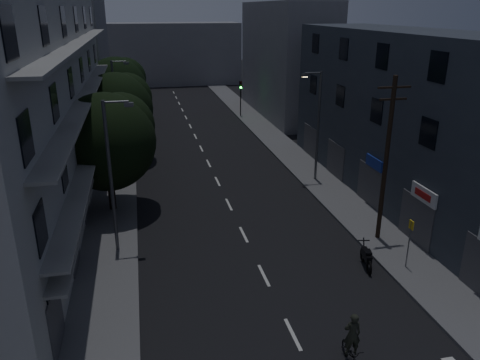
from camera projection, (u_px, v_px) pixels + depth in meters
name	position (u px, v px, depth m)	size (l,w,h in m)	color
ground	(208.00, 162.00, 39.83)	(160.00, 160.00, 0.00)	black
sidewalk_left	(117.00, 167.00, 38.31)	(3.00, 90.00, 0.15)	#565659
sidewalk_right	(292.00, 155.00, 41.30)	(3.00, 90.00, 0.15)	#565659
lane_markings	(198.00, 142.00, 45.56)	(0.15, 60.50, 0.01)	beige
building_left	(28.00, 100.00, 28.61)	(7.00, 36.00, 14.00)	#A8A7A3
building_right	(414.00, 120.00, 30.23)	(6.19, 28.00, 11.00)	#2D343E
building_far_left	(78.00, 46.00, 55.77)	(6.00, 20.00, 16.00)	slate
building_far_right	(285.00, 60.00, 55.56)	(6.00, 20.00, 13.00)	slate
building_far_end	(168.00, 54.00, 79.36)	(24.00, 8.00, 10.00)	slate
tree_near	(107.00, 138.00, 28.62)	(6.04, 6.04, 7.45)	black
tree_mid	(117.00, 106.00, 38.17)	(5.97, 5.97, 7.35)	black
tree_far	(117.00, 85.00, 47.70)	(6.14, 6.14, 7.59)	black
traffic_signal_far_right	(241.00, 91.00, 55.10)	(0.28, 0.37, 4.10)	black
traffic_signal_far_left	(128.00, 98.00, 50.80)	(0.28, 0.37, 4.10)	black
street_lamp_left_near	(112.00, 170.00, 23.60)	(1.51, 0.25, 8.00)	#54555B
street_lamp_right	(317.00, 121.00, 33.83)	(1.51, 0.25, 8.00)	#525559
street_lamp_left_far	(117.00, 102.00, 40.59)	(1.51, 0.25, 8.00)	#585B5F
utility_pole	(386.00, 157.00, 24.75)	(1.80, 0.24, 9.00)	black
bus_stop_sign	(410.00, 235.00, 22.76)	(0.06, 0.35, 2.52)	#595B60
motorcycle	(366.00, 258.00, 23.46)	(0.72, 2.02, 1.31)	black
cyclist	(351.00, 347.00, 16.94)	(0.79, 1.77, 2.18)	black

